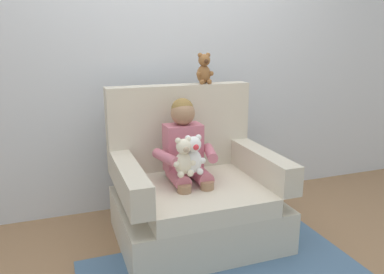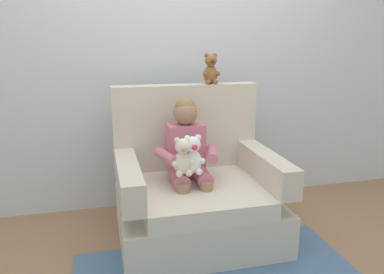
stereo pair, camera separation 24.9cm
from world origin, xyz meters
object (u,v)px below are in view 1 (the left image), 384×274
Objects in this scene: plush_white at (193,156)px; plush_cream at (184,158)px; plush_brown_on_backrest at (204,69)px; seated_child at (186,152)px; armchair at (194,193)px.

plush_cream is at bearing -166.02° from plush_white.
plush_brown_on_backrest is (0.32, 0.47, 0.52)m from plush_cream.
plush_cream is at bearing -110.20° from seated_child.
plush_brown_on_backrest reaches higher than armchair.
armchair is at bearing 48.11° from plush_cream.
plush_cream is (-0.13, -0.15, 0.33)m from armchair.
seated_child is at bearing 64.32° from plush_cream.
plush_brown_on_backrest reaches higher than plush_white.
plush_brown_on_backrest is (0.20, 0.32, 0.85)m from armchair.
plush_brown_on_backrest is at bearing 54.45° from seated_child.
plush_brown_on_backrest is at bearing 53.78° from plush_cream.
seated_child is at bearing 166.14° from armchair.
plush_brown_on_backrest is (0.25, 0.30, 0.54)m from seated_child.
plush_white is at bearing -87.13° from seated_child.
seated_child is 3.20× the size of plush_cream.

